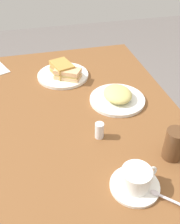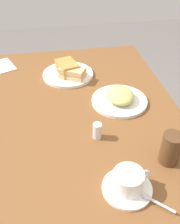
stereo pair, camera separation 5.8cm
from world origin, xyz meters
TOP-DOWN VIEW (x-y plane):
  - ground_plane at (0.00, 0.00)m, footprint 6.00×6.00m
  - dining_table at (0.00, 0.00)m, footprint 1.13×0.89m
  - sandwich_plate at (0.27, -0.02)m, footprint 0.25×0.25m
  - sandwich_front at (0.28, -0.02)m, footprint 0.14×0.11m
  - sandwich_back at (0.23, -0.04)m, footprint 0.12×0.14m
  - coffee_saucer at (-0.41, -0.13)m, footprint 0.15×0.15m
  - coffee_cup at (-0.41, -0.13)m, footprint 0.09×0.12m
  - spoon at (-0.47, -0.18)m, footprint 0.08×0.08m
  - side_plate at (0.02, -0.21)m, footprint 0.23×0.23m
  - side_food_pile at (0.02, -0.21)m, footprint 0.14×0.12m
  - salt_shaker at (-0.18, -0.08)m, footprint 0.03×0.03m
  - drinking_glass at (-0.33, -0.29)m, footprint 0.06×0.06m

SIDE VIEW (x-z plane):
  - ground_plane at x=0.00m, z-range 0.00..0.00m
  - dining_table at x=0.00m, z-range 0.28..1.01m
  - coffee_saucer at x=-0.41m, z-range 0.73..0.74m
  - sandwich_plate at x=0.27m, z-range 0.73..0.74m
  - side_plate at x=0.02m, z-range 0.73..0.74m
  - spoon at x=-0.47m, z-range 0.74..0.74m
  - salt_shaker at x=-0.18m, z-range 0.73..0.79m
  - side_food_pile at x=0.02m, z-range 0.74..0.79m
  - sandwich_back at x=0.23m, z-range 0.74..0.79m
  - sandwich_front at x=0.28m, z-range 0.74..0.80m
  - coffee_cup at x=-0.41m, z-range 0.74..0.80m
  - drinking_glass at x=-0.33m, z-range 0.73..0.84m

